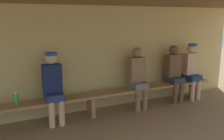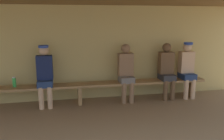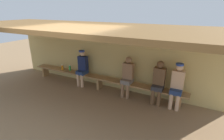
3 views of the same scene
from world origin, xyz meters
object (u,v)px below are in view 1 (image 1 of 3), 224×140
at_px(player_with_sunglasses, 137,76).
at_px(player_near_post, 191,68).
at_px(player_in_red, 174,71).
at_px(water_bottle_orange, 16,99).
at_px(bench, 91,98).
at_px(player_rightmost, 53,85).

xyz_separation_m(player_with_sunglasses, player_near_post, (1.53, 0.00, 0.02)).
distance_m(player_in_red, water_bottle_orange, 3.47).
xyz_separation_m(bench, player_in_red, (2.08, 0.00, 0.34)).
relative_size(player_near_post, water_bottle_orange, 6.12).
xyz_separation_m(player_with_sunglasses, player_in_red, (1.00, 0.00, 0.00)).
bearing_deg(player_rightmost, player_with_sunglasses, -0.02).
height_order(player_with_sunglasses, player_in_red, same).
bearing_deg(player_rightmost, bench, -0.28).
xyz_separation_m(player_near_post, water_bottle_orange, (-3.99, 0.04, -0.18)).
relative_size(player_with_sunglasses, player_near_post, 0.99).
distance_m(player_rightmost, player_near_post, 3.35).
bearing_deg(player_rightmost, water_bottle_orange, 176.48).
xyz_separation_m(bench, player_rightmost, (-0.74, 0.00, 0.36)).
xyz_separation_m(player_in_red, player_near_post, (0.53, 0.00, 0.02)).
height_order(player_with_sunglasses, water_bottle_orange, player_with_sunglasses).
bearing_deg(player_in_red, bench, -179.92).
bearing_deg(player_with_sunglasses, player_near_post, 0.02).
xyz_separation_m(bench, player_with_sunglasses, (1.08, 0.00, 0.34)).
bearing_deg(player_in_red, water_bottle_orange, 179.33).
bearing_deg(water_bottle_orange, player_rightmost, -3.52).
relative_size(player_with_sunglasses, player_rightmost, 0.99).
height_order(player_in_red, player_near_post, player_near_post).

